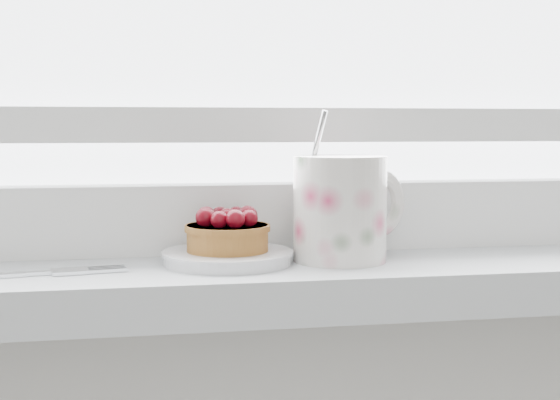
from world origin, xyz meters
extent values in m
cube|color=silver|center=(0.00, 1.90, 0.92)|extent=(1.60, 0.20, 0.04)
cube|color=white|center=(0.00, 1.97, 0.97)|extent=(1.30, 0.05, 0.07)
cube|color=white|center=(0.00, 1.97, 1.07)|extent=(1.30, 0.04, 0.04)
cylinder|color=silver|center=(-0.02, 1.89, 0.95)|extent=(0.12, 0.12, 0.01)
cylinder|color=brown|center=(-0.02, 1.89, 0.96)|extent=(0.08, 0.08, 0.02)
cylinder|color=brown|center=(-0.02, 1.89, 0.97)|extent=(0.08, 0.08, 0.01)
sphere|color=#44050C|center=(-0.02, 1.89, 0.98)|extent=(0.02, 0.02, 0.02)
sphere|color=#44050C|center=(-0.01, 1.90, 0.98)|extent=(0.02, 0.02, 0.02)
sphere|color=#44050C|center=(-0.01, 1.91, 0.98)|extent=(0.02, 0.02, 0.02)
sphere|color=#44050C|center=(-0.03, 1.91, 0.98)|extent=(0.02, 0.02, 0.02)
sphere|color=#44050C|center=(-0.04, 1.91, 0.98)|extent=(0.02, 0.02, 0.02)
sphere|color=#44050C|center=(-0.05, 1.89, 0.98)|extent=(0.02, 0.02, 0.02)
sphere|color=#44050C|center=(-0.03, 1.88, 0.98)|extent=(0.02, 0.02, 0.02)
sphere|color=#44050C|center=(-0.02, 1.87, 0.98)|extent=(0.02, 0.02, 0.02)
sphere|color=#44050C|center=(-0.01, 1.88, 0.98)|extent=(0.02, 0.02, 0.02)
cylinder|color=silver|center=(0.08, 1.89, 0.99)|extent=(0.12, 0.12, 0.10)
cylinder|color=black|center=(0.08, 1.89, 1.04)|extent=(0.08, 0.08, 0.01)
torus|color=silver|center=(0.13, 1.91, 0.99)|extent=(0.07, 0.04, 0.07)
cylinder|color=silver|center=(0.06, 1.90, 1.05)|extent=(0.02, 0.02, 0.06)
cube|color=silver|center=(-0.19, 1.87, 0.94)|extent=(0.02, 0.01, 0.00)
cube|color=silver|center=(-0.17, 1.87, 0.94)|extent=(0.04, 0.03, 0.00)
cube|color=silver|center=(-0.13, 1.87, 0.94)|extent=(0.04, 0.01, 0.00)
cube|color=silver|center=(-0.14, 1.87, 0.94)|extent=(0.04, 0.01, 0.00)
cube|color=silver|center=(-0.14, 1.88, 0.94)|extent=(0.04, 0.01, 0.00)
cube|color=silver|center=(-0.14, 1.89, 0.94)|extent=(0.04, 0.01, 0.00)
camera|label=1|loc=(-0.11, 1.17, 1.07)|focal=50.00mm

